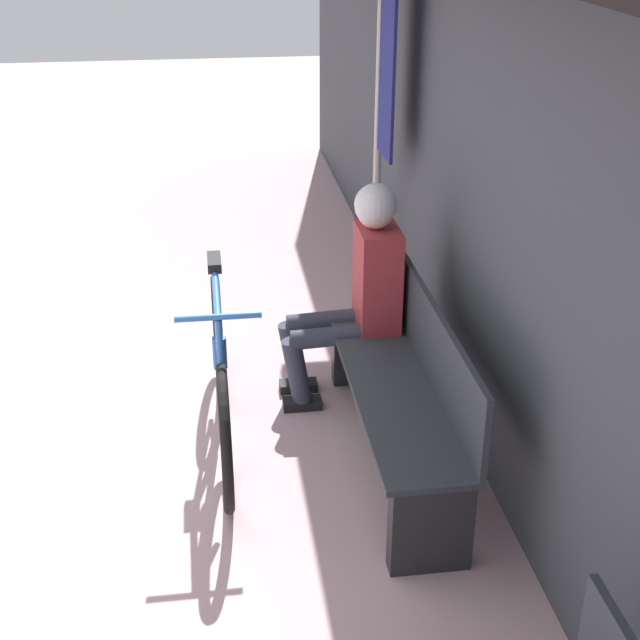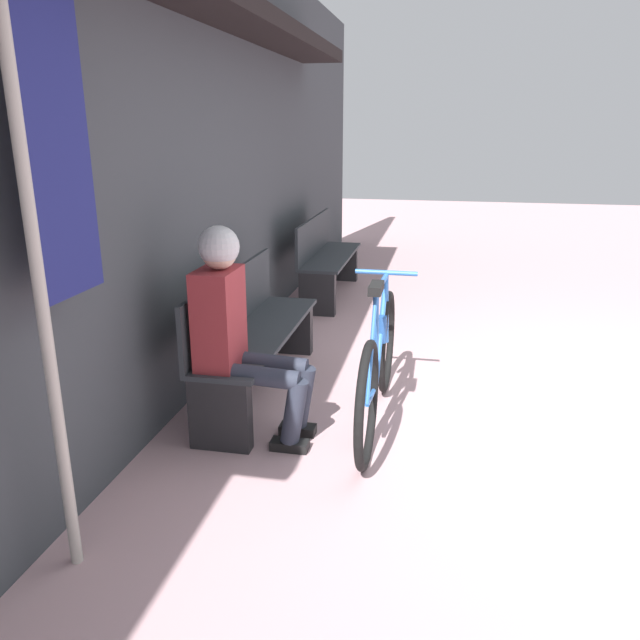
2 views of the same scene
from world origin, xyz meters
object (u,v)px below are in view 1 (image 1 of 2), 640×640
(park_bench_near, at_px, (404,390))
(person_seated, at_px, (359,281))
(banner_pole, at_px, (384,91))
(bicycle, at_px, (221,377))

(park_bench_near, height_order, person_seated, person_seated)
(park_bench_near, xyz_separation_m, banner_pole, (-1.74, 0.21, 1.12))
(bicycle, height_order, person_seated, person_seated)
(bicycle, xyz_separation_m, person_seated, (-0.36, 0.78, 0.34))
(bicycle, xyz_separation_m, banner_pole, (-1.44, 1.11, 1.14))
(park_bench_near, bearing_deg, person_seated, -169.94)
(park_bench_near, relative_size, bicycle, 0.98)
(banner_pole, bearing_deg, bicycle, -37.62)
(bicycle, distance_m, person_seated, 0.93)
(park_bench_near, height_order, bicycle, bicycle)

